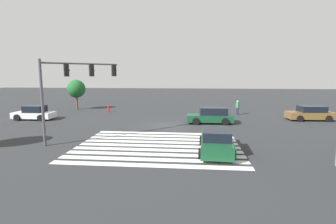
{
  "coord_description": "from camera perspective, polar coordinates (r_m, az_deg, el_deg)",
  "views": [
    {
      "loc": [
        2.24,
        -23.68,
        4.75
      ],
      "look_at": [
        0.0,
        0.0,
        1.31
      ],
      "focal_mm": 28.0,
      "sensor_mm": 36.0,
      "label": 1
    }
  ],
  "objects": [
    {
      "name": "car_3",
      "position": [
        30.95,
        -27.12,
        -0.23
      ],
      "size": [
        4.12,
        2.02,
        1.49
      ],
      "rotation": [
        0.0,
        0.0,
        3.15
      ],
      "color": "silver",
      "rests_on": "ground_plane"
    },
    {
      "name": "car_1",
      "position": [
        16.38,
        10.43,
        -6.22
      ],
      "size": [
        2.23,
        4.87,
        1.48
      ],
      "rotation": [
        0.0,
        0.0,
        1.52
      ],
      "color": "#144728",
      "rests_on": "ground_plane"
    },
    {
      "name": "tree_corner_b",
      "position": [
        37.5,
        -19.35,
        4.77
      ],
      "size": [
        2.41,
        2.41,
        4.01
      ],
      "color": "brown",
      "rests_on": "ground_plane"
    },
    {
      "name": "car_0",
      "position": [
        30.95,
        28.58,
        -0.27
      ],
      "size": [
        4.68,
        2.33,
        1.5
      ],
      "rotation": [
        0.0,
        0.0,
        3.2
      ],
      "color": "brown",
      "rests_on": "ground_plane"
    },
    {
      "name": "pedestrian",
      "position": [
        31.84,
        14.89,
        1.09
      ],
      "size": [
        0.41,
        0.41,
        1.69
      ],
      "rotation": [
        0.0,
        0.0,
        -2.36
      ],
      "color": "#232842",
      "rests_on": "ground_plane"
    },
    {
      "name": "ground_plane",
      "position": [
        24.25,
        -0.0,
        -3.06
      ],
      "size": [
        129.89,
        129.89,
        0.0
      ],
      "primitive_type": "plane",
      "color": "#2B2D30"
    },
    {
      "name": "traffic_signal_mast",
      "position": [
        19.45,
        -20.19,
        6.27
      ],
      "size": [
        4.05,
        4.05,
        5.73
      ],
      "rotation": [
        0.0,
        0.0,
        0.79
      ],
      "color": "#47474C",
      "rests_on": "ground_plane"
    },
    {
      "name": "crosswalk_markings",
      "position": [
        17.65,
        -2.11,
        -7.36
      ],
      "size": [
        10.77,
        8.2,
        0.01
      ],
      "rotation": [
        0.0,
        0.0,
        1.57
      ],
      "color": "silver",
      "rests_on": "ground_plane"
    },
    {
      "name": "car_2",
      "position": [
        25.7,
        9.33,
        -0.84
      ],
      "size": [
        4.47,
        2.05,
        1.56
      ],
      "rotation": [
        0.0,
        0.0,
        3.18
      ],
      "color": "#144728",
      "rests_on": "ground_plane"
    },
    {
      "name": "fire_hydrant",
      "position": [
        33.94,
        -12.81,
        0.71
      ],
      "size": [
        0.22,
        0.22,
        0.86
      ],
      "color": "red",
      "rests_on": "ground_plane"
    }
  ]
}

